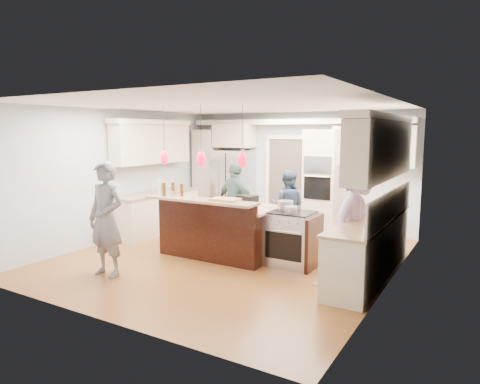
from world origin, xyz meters
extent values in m
plane|color=#A2632C|center=(0.00, 0.00, 0.00)|extent=(6.00, 6.00, 0.00)
cube|color=#B2BCC6|center=(0.00, 3.00, 1.35)|extent=(5.50, 0.04, 2.70)
cube|color=#B2BCC6|center=(0.00, -3.00, 1.35)|extent=(5.50, 0.04, 2.70)
cube|color=#B2BCC6|center=(-2.75, 0.00, 1.35)|extent=(0.04, 6.00, 2.70)
cube|color=#B2BCC6|center=(2.75, 0.00, 1.35)|extent=(0.04, 6.00, 2.70)
cube|color=white|center=(0.00, 0.00, 2.70)|extent=(5.50, 6.00, 0.04)
cube|color=#B7B7BC|center=(-1.55, 2.64, 0.90)|extent=(0.90, 0.70, 1.80)
cube|color=beige|center=(0.75, 2.67, 1.15)|extent=(0.72, 0.64, 2.30)
cube|color=black|center=(0.75, 2.34, 1.55)|extent=(0.60, 0.02, 0.35)
cube|color=black|center=(0.75, 2.34, 1.05)|extent=(0.60, 0.02, 0.50)
cylinder|color=#B7B7BC|center=(0.75, 2.31, 1.30)|extent=(0.55, 0.02, 0.02)
cube|color=beige|center=(-2.35, 2.70, 1.15)|extent=(0.60, 0.58, 2.30)
cube|color=beige|center=(-1.55, 2.70, 2.15)|extent=(0.95, 0.58, 0.55)
cube|color=beige|center=(1.80, 2.82, 1.95)|extent=(1.70, 0.35, 0.85)
cube|color=beige|center=(0.00, 2.80, 2.48)|extent=(5.30, 0.38, 0.12)
cube|color=#4C443A|center=(-0.25, 2.99, 1.05)|extent=(0.90, 0.06, 2.10)
cube|color=white|center=(-0.25, 2.95, 2.13)|extent=(1.04, 0.06, 0.10)
cube|color=beige|center=(2.40, 0.30, 0.44)|extent=(0.60, 3.00, 0.88)
cube|color=tan|center=(2.40, 0.30, 0.90)|extent=(0.64, 3.05, 0.04)
cube|color=beige|center=(2.52, 0.30, 1.98)|extent=(0.35, 3.00, 0.85)
cube|color=beige|center=(2.51, 0.30, 2.46)|extent=(0.37, 3.10, 0.10)
cube|color=beige|center=(-2.40, 0.80, 0.44)|extent=(0.60, 2.20, 0.88)
cube|color=tan|center=(-2.40, 0.80, 0.90)|extent=(0.64, 2.25, 0.04)
cube|color=beige|center=(-2.52, 0.80, 1.98)|extent=(0.35, 2.20, 0.85)
cube|color=beige|center=(-2.51, 0.80, 2.46)|extent=(0.37, 2.30, 0.10)
cube|color=black|center=(-0.25, 0.15, 0.44)|extent=(2.00, 1.00, 0.88)
cube|color=tan|center=(-0.25, 0.15, 0.90)|extent=(2.10, 1.10, 0.04)
cube|color=black|center=(-0.25, -0.41, 0.54)|extent=(2.00, 0.12, 1.08)
cube|color=tan|center=(-0.25, -0.55, 1.10)|extent=(2.10, 0.42, 0.04)
cube|color=black|center=(0.14, 0.39, 1.01)|extent=(0.36, 0.31, 0.17)
cube|color=#B7B7BC|center=(1.13, 0.15, 0.45)|extent=(0.76, 0.66, 0.90)
cube|color=black|center=(1.13, -0.19, 0.40)|extent=(0.65, 0.01, 0.45)
cube|color=black|center=(1.13, 0.15, 0.91)|extent=(0.72, 0.59, 0.02)
cube|color=black|center=(1.54, 0.15, 0.44)|extent=(0.06, 0.71, 0.88)
cylinder|color=black|center=(-1.05, -0.51, 2.33)|extent=(0.01, 0.01, 0.75)
ellipsoid|color=red|center=(-1.05, -0.51, 1.80)|extent=(0.15, 0.15, 0.26)
cylinder|color=black|center=(-0.25, -0.51, 2.33)|extent=(0.01, 0.01, 0.75)
ellipsoid|color=red|center=(-0.25, -0.51, 1.80)|extent=(0.15, 0.15, 0.26)
cylinder|color=black|center=(0.55, -0.51, 2.33)|extent=(0.01, 0.01, 0.75)
ellipsoid|color=red|center=(0.55, -0.51, 1.80)|extent=(0.15, 0.15, 0.26)
imported|color=slate|center=(-1.15, -1.80, 0.90)|extent=(0.67, 0.44, 1.80)
imported|color=#2D4058|center=(0.40, 1.60, 0.74)|extent=(0.82, 0.71, 1.48)
imported|color=#445F5B|center=(-0.39, 0.85, 0.83)|extent=(1.04, 0.61, 1.66)
imported|color=#BA97CC|center=(2.25, 0.13, 0.89)|extent=(0.90, 1.27, 1.79)
cube|color=olive|center=(2.10, -0.11, 0.01)|extent=(0.69, 0.98, 0.01)
cylinder|color=silver|center=(-1.07, -0.61, 1.27)|extent=(0.08, 0.08, 0.31)
cylinder|color=#4C250D|center=(-0.93, -0.44, 1.24)|extent=(0.06, 0.06, 0.23)
cylinder|color=#4C250D|center=(-1.00, -0.60, 1.24)|extent=(0.07, 0.07, 0.24)
cylinder|color=#4C250D|center=(-0.72, -0.45, 1.23)|extent=(0.07, 0.07, 0.23)
cylinder|color=#B7B7BC|center=(-0.80, -0.62, 1.17)|extent=(0.07, 0.07, 0.11)
cube|color=tan|center=(0.20, -0.47, 1.14)|extent=(0.47, 0.35, 0.04)
cylinder|color=#B7B7BC|center=(0.96, 0.26, 1.00)|extent=(0.27, 0.27, 0.16)
cylinder|color=#B7B7BC|center=(1.15, 0.07, 0.97)|extent=(0.21, 0.21, 0.11)
camera|label=1|loc=(3.97, -6.36, 2.25)|focal=32.00mm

